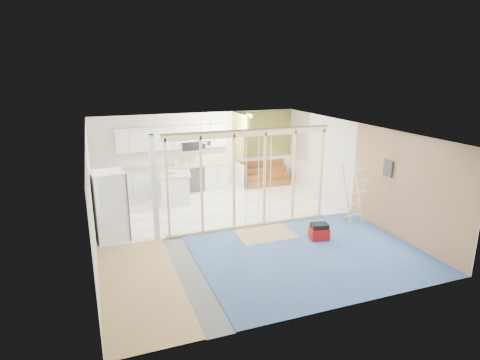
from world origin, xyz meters
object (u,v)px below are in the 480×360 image
object	(u,v)px
island	(175,188)
fridge	(110,206)
toolbox	(319,232)
ladder	(354,193)

from	to	relation	value
island	fridge	bearing A→B (deg)	-121.49
toolbox	ladder	bearing A→B (deg)	35.87
fridge	ladder	size ratio (longest dim) A/B	1.03
toolbox	fridge	bearing A→B (deg)	170.66
island	ladder	world-z (taller)	ladder
fridge	toolbox	bearing A→B (deg)	-30.22
toolbox	ladder	size ratio (longest dim) A/B	0.30
island	toolbox	world-z (taller)	island
island	ladder	distance (m)	5.34
island	ladder	bearing A→B (deg)	-29.25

